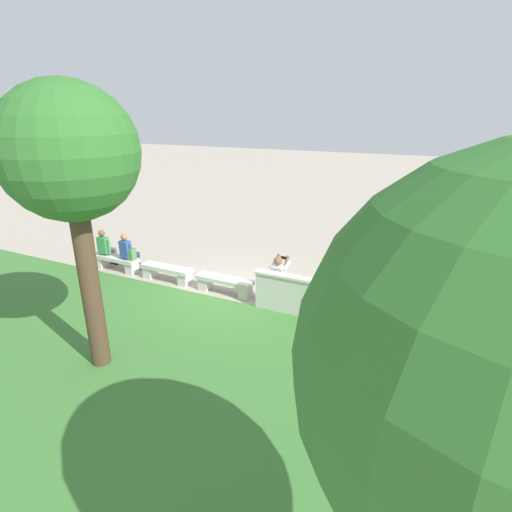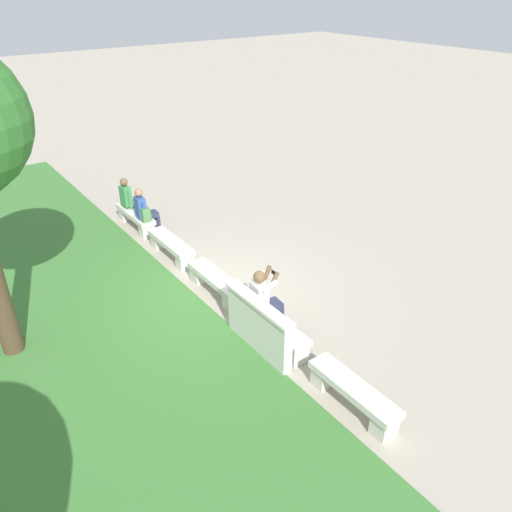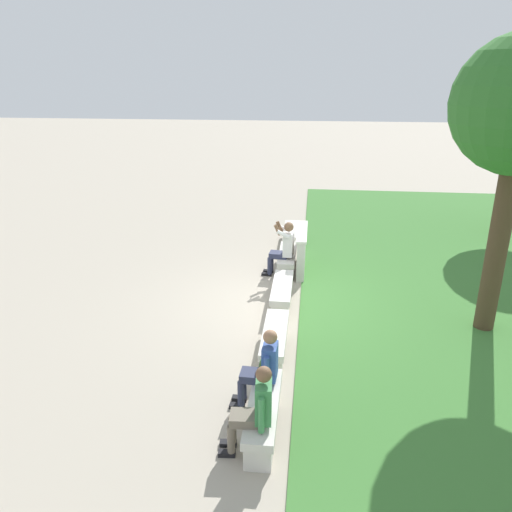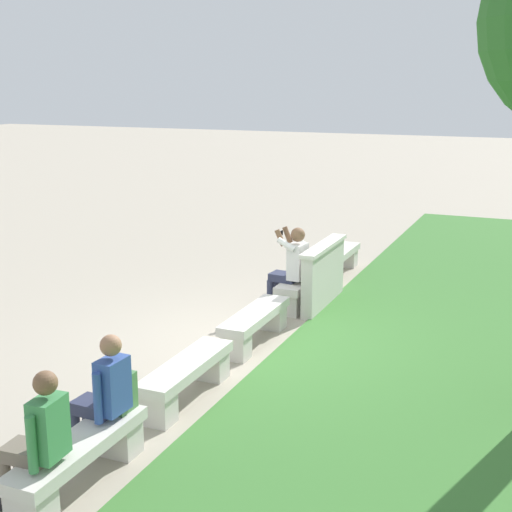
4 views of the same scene
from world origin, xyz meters
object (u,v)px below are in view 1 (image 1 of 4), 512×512
(bench_end, at_px, (116,261))
(person_distant, at_px, (128,251))
(bench_mid, at_px, (225,283))
(tree_right_background, at_px, (70,157))
(person_companion, at_px, (106,247))
(person_photographer, at_px, (280,277))
(backpack, at_px, (131,254))
(bench_main, at_px, (371,313))
(bench_near, at_px, (292,297))
(bench_far, at_px, (167,271))

(bench_end, xyz_separation_m, person_distant, (-0.50, -0.07, 0.38))
(bench_mid, bearing_deg, tree_right_background, 81.30)
(bench_mid, relative_size, person_companion, 1.29)
(bench_mid, xyz_separation_m, person_photographer, (-1.58, -0.08, 0.45))
(person_companion, xyz_separation_m, backpack, (-1.06, 0.07, -0.05))
(bench_main, relative_size, bench_end, 1.00)
(bench_main, height_order, bench_near, same)
(bench_mid, bearing_deg, bench_end, 0.00)
(person_distant, distance_m, backpack, 0.17)
(bench_end, height_order, person_companion, person_companion)
(tree_right_background, bearing_deg, person_companion, -46.48)
(bench_end, bearing_deg, tree_right_background, 130.64)
(person_photographer, relative_size, person_distant, 1.05)
(bench_mid, xyz_separation_m, bench_end, (3.90, 0.00, 0.00))
(person_distant, bearing_deg, bench_main, 179.48)
(bench_end, xyz_separation_m, person_photographer, (-5.47, -0.08, 0.45))
(person_distant, bearing_deg, person_companion, 0.00)
(person_distant, relative_size, person_companion, 1.00)
(bench_mid, xyz_separation_m, tree_right_background, (0.59, 3.86, 3.69))
(bench_near, bearing_deg, backpack, 0.07)
(bench_far, xyz_separation_m, person_distant, (1.45, -0.07, 0.38))
(bench_main, distance_m, backpack, 7.16)
(bench_mid, relative_size, bench_far, 1.00)
(bench_near, xyz_separation_m, person_companion, (6.26, -0.07, 0.38))
(bench_far, relative_size, tree_right_background, 0.31)
(bench_near, xyz_separation_m, backpack, (5.20, 0.01, 0.34))
(person_companion, bearing_deg, person_distant, -180.00)
(bench_main, distance_m, person_photographer, 2.37)
(bench_mid, bearing_deg, backpack, 0.11)
(bench_main, distance_m, tree_right_background, 6.97)
(bench_mid, height_order, backpack, backpack)
(person_photographer, xyz_separation_m, backpack, (4.83, 0.08, -0.11))
(bench_far, relative_size, person_distant, 1.29)
(bench_near, height_order, tree_right_background, tree_right_background)
(bench_mid, distance_m, person_photographer, 1.64)
(bench_far, bearing_deg, bench_end, 0.00)
(bench_far, relative_size, person_photographer, 1.23)
(bench_main, bearing_deg, tree_right_background, 40.66)
(bench_near, distance_m, person_distant, 5.37)
(person_photographer, bearing_deg, person_distant, 0.13)
(bench_near, bearing_deg, person_companion, -0.61)
(bench_end, height_order, tree_right_background, tree_right_background)
(bench_far, bearing_deg, bench_main, 180.00)
(bench_mid, bearing_deg, bench_main, 180.00)
(bench_near, relative_size, tree_right_background, 0.31)
(bench_near, distance_m, person_companion, 6.28)
(bench_near, distance_m, tree_right_background, 5.91)
(person_photographer, bearing_deg, bench_mid, 2.81)
(bench_far, xyz_separation_m, backpack, (1.30, 0.01, 0.34))
(bench_mid, xyz_separation_m, bench_far, (1.95, 0.00, 0.00))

